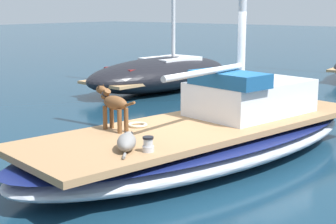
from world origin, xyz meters
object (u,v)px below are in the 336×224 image
(dog_grey, at_px, (127,142))
(moored_boat_port_side, at_px, (161,73))
(sailboat_main, at_px, (204,142))
(deck_winch, at_px, (148,145))
(coiled_rope, at_px, (138,125))
(dog_brown, at_px, (113,104))

(dog_grey, height_order, moored_boat_port_side, moored_boat_port_side)
(sailboat_main, xyz_separation_m, deck_winch, (0.38, -1.92, 0.42))
(dog_grey, distance_m, coiled_rope, 1.38)
(sailboat_main, relative_size, coiled_rope, 23.36)
(deck_winch, distance_m, moored_boat_port_side, 9.22)
(dog_brown, bearing_deg, deck_winch, -26.34)
(dog_grey, bearing_deg, deck_winch, 14.42)
(dog_grey, bearing_deg, dog_brown, 142.96)
(sailboat_main, relative_size, deck_winch, 36.04)
(dog_brown, relative_size, coiled_rope, 2.90)
(dog_grey, relative_size, dog_brown, 0.85)
(sailboat_main, bearing_deg, deck_winch, -78.76)
(sailboat_main, bearing_deg, dog_brown, -122.92)
(coiled_rope, bearing_deg, deck_winch, -43.13)
(dog_grey, xyz_separation_m, dog_brown, (-0.91, 0.69, 0.32))
(coiled_rope, relative_size, moored_boat_port_side, 0.04)
(coiled_rope, bearing_deg, sailboat_main, 50.17)
(dog_brown, xyz_separation_m, moored_boat_port_side, (-4.42, 6.67, -0.53))
(dog_grey, distance_m, dog_brown, 1.19)
(deck_winch, height_order, coiled_rope, deck_winch)
(coiled_rope, bearing_deg, dog_brown, -105.13)
(sailboat_main, relative_size, moored_boat_port_side, 1.04)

